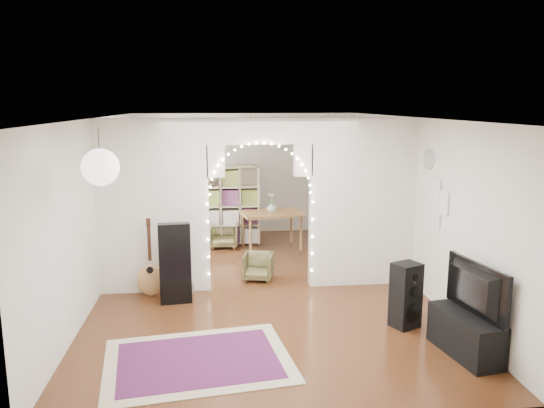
{
  "coord_description": "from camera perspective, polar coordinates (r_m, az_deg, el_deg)",
  "views": [
    {
      "loc": [
        -0.68,
        -8.16,
        2.92
      ],
      "look_at": [
        0.22,
        0.3,
        1.3
      ],
      "focal_mm": 35.0,
      "sensor_mm": 36.0,
      "label": 1
    }
  ],
  "objects": [
    {
      "name": "guitar_case",
      "position": [
        7.95,
        -10.38,
        -6.33
      ],
      "size": [
        0.47,
        0.2,
        1.21
      ],
      "primitive_type": "cube",
      "rotation": [
        0.0,
        0.0,
        0.1
      ],
      "color": "black",
      "rests_on": "floor"
    },
    {
      "name": "wall_clock",
      "position": [
        8.23,
        16.56,
        4.63
      ],
      "size": [
        0.03,
        0.31,
        0.31
      ],
      "primitive_type": "cylinder",
      "rotation": [
        0.0,
        1.57,
        0.0
      ],
      "color": "white",
      "rests_on": "wall_right"
    },
    {
      "name": "wall_left",
      "position": [
        8.51,
        -18.33,
        -0.4
      ],
      "size": [
        0.02,
        7.5,
        2.7
      ],
      "primitive_type": "cube",
      "color": "silver",
      "rests_on": "floor"
    },
    {
      "name": "flower_vase",
      "position": [
        10.7,
        -0.04,
        -0.36
      ],
      "size": [
        0.21,
        0.21,
        0.19
      ],
      "primitive_type": "imported",
      "rotation": [
        0.0,
        0.0,
        0.17
      ],
      "color": "white",
      "rests_on": "dining_table"
    },
    {
      "name": "tabby_cat",
      "position": [
        8.24,
        -9.12,
        -9.04
      ],
      "size": [
        0.32,
        0.54,
        0.35
      ],
      "rotation": [
        0.0,
        0.0,
        0.3
      ],
      "color": "brown",
      "rests_on": "floor"
    },
    {
      "name": "wall_right",
      "position": [
        8.9,
        14.95,
        0.26
      ],
      "size": [
        0.02,
        7.5,
        2.7
      ],
      "primitive_type": "cube",
      "color": "silver",
      "rests_on": "floor"
    },
    {
      "name": "divider_wall",
      "position": [
        8.32,
        -1.31,
        0.44
      ],
      "size": [
        5.0,
        0.2,
        2.7
      ],
      "color": "silver",
      "rests_on": "floor"
    },
    {
      "name": "wall_front",
      "position": [
        4.73,
        2.52,
        -8.6
      ],
      "size": [
        5.0,
        0.02,
        2.7
      ],
      "primitive_type": "cube",
      "color": "silver",
      "rests_on": "floor"
    },
    {
      "name": "dining_table",
      "position": [
        10.74,
        -0.04,
        -1.24
      ],
      "size": [
        1.32,
        0.99,
        0.76
      ],
      "rotation": [
        0.0,
        0.0,
        0.17
      ],
      "color": "brown",
      "rests_on": "floor"
    },
    {
      "name": "ceiling_fan",
      "position": [
        10.2,
        -2.28,
        7.86
      ],
      "size": [
        1.1,
        1.1,
        0.3
      ],
      "primitive_type": null,
      "color": "#B6903C",
      "rests_on": "ceiling"
    },
    {
      "name": "dining_chair_right",
      "position": [
        10.96,
        -5.22,
        -3.3
      ],
      "size": [
        0.57,
        0.59,
        0.52
      ],
      "primitive_type": "imported",
      "rotation": [
        0.0,
        0.0,
        -0.03
      ],
      "color": "brown",
      "rests_on": "floor"
    },
    {
      "name": "ceiling",
      "position": [
        8.19,
        -1.35,
        9.25
      ],
      "size": [
        5.0,
        7.5,
        0.02
      ],
      "primitive_type": "cube",
      "color": "white",
      "rests_on": "wall_back"
    },
    {
      "name": "floor",
      "position": [
        8.69,
        -1.27,
        -8.83
      ],
      "size": [
        7.5,
        7.5,
        0.0
      ],
      "primitive_type": "plane",
      "color": "black",
      "rests_on": "ground"
    },
    {
      "name": "floor_speaker",
      "position": [
        7.29,
        14.2,
        -9.51
      ],
      "size": [
        0.43,
        0.4,
        0.87
      ],
      "rotation": [
        0.0,
        0.0,
        0.43
      ],
      "color": "black",
      "rests_on": "floor"
    },
    {
      "name": "media_console",
      "position": [
        6.79,
        20.09,
        -13.04
      ],
      "size": [
        0.56,
        1.05,
        0.5
      ],
      "primitive_type": "cube",
      "rotation": [
        0.0,
        0.0,
        0.17
      ],
      "color": "black",
      "rests_on": "floor"
    },
    {
      "name": "wall_back",
      "position": [
        12.03,
        -2.8,
        3.28
      ],
      "size": [
        5.0,
        0.02,
        2.7
      ],
      "primitive_type": "cube",
      "color": "silver",
      "rests_on": "floor"
    },
    {
      "name": "area_rug",
      "position": [
        6.42,
        -7.93,
        -16.31
      ],
      "size": [
        2.3,
        1.86,
        0.02
      ],
      "primitive_type": "cube",
      "rotation": [
        0.0,
        0.0,
        0.14
      ],
      "color": "maroon",
      "rests_on": "floor"
    },
    {
      "name": "picture_frames",
      "position": [
        7.95,
        17.42,
        0.01
      ],
      "size": [
        0.02,
        0.5,
        0.7
      ],
      "primitive_type": null,
      "color": "white",
      "rests_on": "wall_right"
    },
    {
      "name": "bookcase",
      "position": [
        11.08,
        -5.53,
        -0.17
      ],
      "size": [
        1.64,
        0.94,
        1.64
      ],
      "primitive_type": "cube",
      "rotation": [
        0.0,
        0.0,
        0.36
      ],
      "color": "#CAB593",
      "rests_on": "floor"
    },
    {
      "name": "acoustic_guitar",
      "position": [
        8.35,
        -12.95,
        -6.69
      ],
      "size": [
        0.43,
        0.19,
        1.04
      ],
      "rotation": [
        0.0,
        0.0,
        -0.1
      ],
      "color": "#C1824D",
      "rests_on": "floor"
    },
    {
      "name": "window",
      "position": [
        10.22,
        -16.13,
        2.38
      ],
      "size": [
        0.04,
        1.2,
        1.4
      ],
      "primitive_type": "cube",
      "color": "white",
      "rests_on": "wall_left"
    },
    {
      "name": "fairy_lights",
      "position": [
        8.18,
        -1.24,
        1.14
      ],
      "size": [
        1.64,
        0.04,
        1.6
      ],
      "primitive_type": null,
      "color": "#FFEABF",
      "rests_on": "divider_wall"
    },
    {
      "name": "paper_lantern",
      "position": [
        5.93,
        -17.98,
        3.77
      ],
      "size": [
        0.4,
        0.4,
        0.4
      ],
      "primitive_type": "sphere",
      "color": "white",
      "rests_on": "ceiling"
    },
    {
      "name": "tv",
      "position": [
        6.59,
        20.41,
        -8.58
      ],
      "size": [
        0.32,
        1.08,
        0.62
      ],
      "primitive_type": "imported",
      "rotation": [
        0.0,
        0.0,
        1.74
      ],
      "color": "black",
      "rests_on": "media_console"
    },
    {
      "name": "dining_chair_left",
      "position": [
        8.95,
        -1.5,
        -6.74
      ],
      "size": [
        0.58,
        0.59,
        0.45
      ],
      "primitive_type": "imported",
      "rotation": [
        0.0,
        0.0,
        -0.23
      ],
      "color": "brown",
      "rests_on": "floor"
    }
  ]
}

